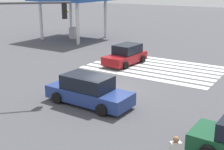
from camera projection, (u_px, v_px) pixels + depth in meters
name	position (u px, v px, depth m)	size (l,w,h in m)	color
ground_plane	(112.00, 90.00, 19.33)	(142.85, 142.85, 0.00)	#47474C
crosswalk_markings	(155.00, 67.00, 24.36)	(10.06, 6.30, 0.01)	silver
car_2	(126.00, 55.00, 25.31)	(2.25, 4.25, 1.57)	maroon
car_3	(88.00, 91.00, 16.86)	(4.90, 2.15, 1.62)	navy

